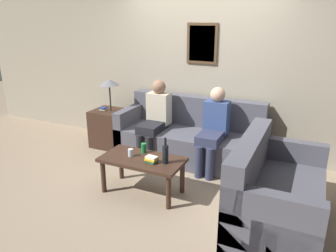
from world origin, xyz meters
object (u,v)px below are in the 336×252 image
at_px(wine_bottle, 165,154).
at_px(person_right, 213,126).
at_px(person_left, 155,117).
at_px(coffee_table, 142,164).
at_px(couch_side, 274,195).
at_px(couch_main, 190,138).
at_px(drinking_glass, 131,153).

height_order(wine_bottle, person_right, person_right).
relative_size(wine_bottle, person_right, 0.27).
bearing_deg(wine_bottle, person_left, 122.60).
distance_m(coffee_table, person_right, 1.19).
height_order(couch_side, person_left, person_left).
bearing_deg(couch_main, drinking_glass, -103.88).
xyz_separation_m(wine_bottle, person_right, (0.26, 1.02, 0.06)).
bearing_deg(coffee_table, person_left, 108.98).
relative_size(couch_main, wine_bottle, 6.76).
relative_size(couch_main, person_left, 1.81).
height_order(coffee_table, person_right, person_right).
bearing_deg(person_left, wine_bottle, -57.40).
bearing_deg(person_right, drinking_glass, -125.40).
xyz_separation_m(couch_main, couch_side, (1.40, -1.18, 0.00)).
bearing_deg(drinking_glass, person_left, 100.93).
relative_size(drinking_glass, person_left, 0.08).
relative_size(couch_main, couch_side, 1.45).
xyz_separation_m(couch_side, coffee_table, (-1.55, -0.04, 0.07)).
xyz_separation_m(couch_side, person_right, (-0.98, 0.97, 0.32)).
bearing_deg(person_right, couch_main, 154.33).
bearing_deg(coffee_table, couch_main, 83.15).
height_order(coffee_table, wine_bottle, wine_bottle).
relative_size(wine_bottle, person_left, 0.27).
bearing_deg(person_right, wine_bottle, -104.22).
xyz_separation_m(drinking_glass, person_right, (0.73, 1.02, 0.13)).
xyz_separation_m(coffee_table, person_right, (0.57, 1.01, 0.25)).
bearing_deg(coffee_table, wine_bottle, -0.43).
distance_m(drinking_glass, person_left, 1.09).
distance_m(person_left, person_right, 0.93).
relative_size(couch_side, wine_bottle, 4.67).
relative_size(couch_side, person_right, 1.27).
bearing_deg(couch_side, person_left, 62.15).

